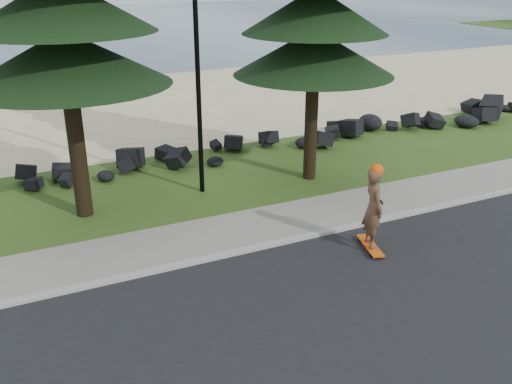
# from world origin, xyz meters

# --- Properties ---
(ground) EXTENTS (160.00, 160.00, 0.00)m
(ground) POSITION_xyz_m (0.00, 0.00, 0.00)
(ground) COLOR #315219
(ground) RESTS_ON ground
(road) EXTENTS (160.00, 7.00, 0.02)m
(road) POSITION_xyz_m (0.00, -4.50, 0.01)
(road) COLOR black
(road) RESTS_ON ground
(kerb) EXTENTS (160.00, 0.20, 0.10)m
(kerb) POSITION_xyz_m (0.00, -0.90, 0.05)
(kerb) COLOR #AFA99E
(kerb) RESTS_ON ground
(sidewalk) EXTENTS (160.00, 2.00, 0.08)m
(sidewalk) POSITION_xyz_m (0.00, 0.20, 0.04)
(sidewalk) COLOR gray
(sidewalk) RESTS_ON ground
(beach_sand) EXTENTS (160.00, 15.00, 0.01)m
(beach_sand) POSITION_xyz_m (0.00, 14.50, 0.01)
(beach_sand) COLOR tan
(beach_sand) RESTS_ON ground
(ocean) EXTENTS (160.00, 58.00, 0.01)m
(ocean) POSITION_xyz_m (0.00, 51.00, 0.00)
(ocean) COLOR #365268
(ocean) RESTS_ON ground
(seawall_boulders) EXTENTS (60.00, 2.40, 1.10)m
(seawall_boulders) POSITION_xyz_m (0.00, 5.60, 0.00)
(seawall_boulders) COLOR black
(seawall_boulders) RESTS_ON ground
(lamp_post) EXTENTS (0.25, 0.14, 8.14)m
(lamp_post) POSITION_xyz_m (0.00, 3.20, 4.13)
(lamp_post) COLOR black
(lamp_post) RESTS_ON ground
(skateboarder) EXTENTS (0.64, 1.20, 2.17)m
(skateboarder) POSITION_xyz_m (2.34, -2.07, 1.09)
(skateboarder) COLOR #E9510D
(skateboarder) RESTS_ON ground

